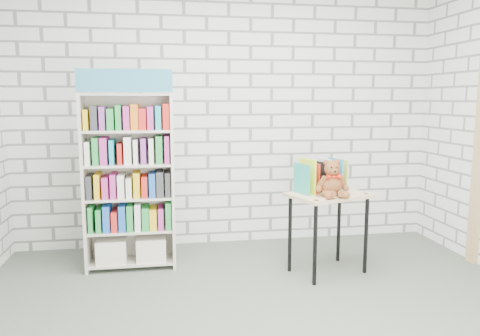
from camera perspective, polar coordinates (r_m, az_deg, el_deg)
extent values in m
plane|color=#4C5648|center=(3.44, 3.72, -18.68)|extent=(4.50, 4.50, 0.00)
cube|color=silver|center=(5.04, -1.34, 6.52)|extent=(4.50, 0.02, 2.80)
cube|color=silver|center=(1.22, 26.18, -0.31)|extent=(4.50, 0.02, 2.80)
cube|color=beige|center=(4.45, -18.37, -1.78)|extent=(0.03, 0.32, 1.62)
cube|color=beige|center=(4.40, -8.22, -1.55)|extent=(0.03, 0.32, 1.62)
cube|color=beige|center=(4.55, -13.21, -1.35)|extent=(0.81, 0.02, 1.62)
cube|color=teal|center=(4.20, -13.89, 10.31)|extent=(0.81, 0.02, 0.20)
cube|color=beige|center=(4.60, -13.00, -11.01)|extent=(0.76, 0.30, 0.02)
cube|color=beige|center=(4.51, -13.13, -7.33)|extent=(0.76, 0.30, 0.02)
cube|color=beige|center=(4.44, -13.26, -3.51)|extent=(0.76, 0.30, 0.02)
cube|color=beige|center=(4.38, -13.40, 0.42)|extent=(0.76, 0.30, 0.02)
cube|color=beige|center=(4.35, -13.54, 4.42)|extent=(0.76, 0.30, 0.02)
cube|color=beige|center=(4.34, -13.68, 8.70)|extent=(0.76, 0.30, 0.02)
cube|color=silver|center=(4.58, -15.34, -9.61)|extent=(0.27, 0.26, 0.22)
cube|color=silver|center=(4.55, -10.75, -9.56)|extent=(0.27, 0.26, 0.22)
cube|color=purple|center=(4.47, -13.19, -5.89)|extent=(0.76, 0.26, 0.22)
cube|color=#333338|center=(4.40, -13.32, -2.01)|extent=(0.76, 0.26, 0.22)
cube|color=red|center=(4.36, -13.46, 1.96)|extent=(0.76, 0.26, 0.22)
cube|color=yellow|center=(4.34, -13.60, 5.99)|extent=(0.76, 0.26, 0.22)
cube|color=tan|center=(4.26, 10.78, -3.26)|extent=(0.80, 0.67, 0.03)
cylinder|color=black|center=(4.03, 9.13, -9.25)|extent=(0.03, 0.03, 0.70)
cylinder|color=black|center=(4.31, 6.10, -8.01)|extent=(0.03, 0.03, 0.70)
cylinder|color=black|center=(4.40, 15.10, -7.93)|extent=(0.03, 0.03, 0.70)
cylinder|color=black|center=(4.66, 11.95, -6.91)|extent=(0.03, 0.03, 0.70)
cylinder|color=black|center=(3.95, 9.29, -3.94)|extent=(0.05, 0.05, 0.01)
cylinder|color=black|center=(4.31, 15.10, -3.08)|extent=(0.05, 0.05, 0.01)
cube|color=teal|center=(4.17, 7.44, -1.22)|extent=(0.08, 0.20, 0.28)
cube|color=yellow|center=(4.21, 8.16, -1.15)|extent=(0.08, 0.20, 0.28)
cube|color=red|center=(4.25, 8.87, -1.07)|extent=(0.08, 0.20, 0.28)
cube|color=black|center=(4.29, 9.56, -1.00)|extent=(0.08, 0.20, 0.28)
cube|color=silver|center=(4.33, 10.24, -0.93)|extent=(0.08, 0.20, 0.28)
cube|color=red|center=(4.37, 10.91, -0.86)|extent=(0.08, 0.20, 0.28)
cube|color=teal|center=(4.41, 11.57, -0.79)|extent=(0.08, 0.20, 0.28)
cube|color=#BCC541|center=(4.46, 12.21, -0.72)|extent=(0.08, 0.20, 0.28)
ellipsoid|color=brown|center=(4.14, 11.08, -2.03)|extent=(0.19, 0.16, 0.19)
sphere|color=brown|center=(4.12, 11.15, -0.07)|extent=(0.13, 0.13, 0.13)
sphere|color=brown|center=(4.10, 10.46, 0.68)|extent=(0.05, 0.05, 0.05)
sphere|color=brown|center=(4.14, 11.76, 0.71)|extent=(0.05, 0.05, 0.05)
sphere|color=brown|center=(4.07, 11.40, -0.44)|extent=(0.05, 0.05, 0.05)
sphere|color=black|center=(4.05, 11.10, 0.06)|extent=(0.02, 0.02, 0.02)
sphere|color=black|center=(4.07, 11.73, 0.07)|extent=(0.02, 0.02, 0.02)
sphere|color=black|center=(4.04, 11.51, -0.43)|extent=(0.02, 0.02, 0.02)
cylinder|color=brown|center=(4.09, 9.92, -1.75)|extent=(0.10, 0.08, 0.13)
cylinder|color=brown|center=(4.15, 12.40, -1.67)|extent=(0.09, 0.08, 0.13)
sphere|color=brown|center=(4.08, 9.60, -2.54)|extent=(0.05, 0.05, 0.05)
sphere|color=brown|center=(4.16, 12.79, -2.42)|extent=(0.05, 0.05, 0.05)
cylinder|color=brown|center=(4.05, 10.77, -3.11)|extent=(0.10, 0.15, 0.08)
cylinder|color=brown|center=(4.09, 12.20, -3.05)|extent=(0.10, 0.15, 0.08)
sphere|color=brown|center=(3.98, 10.76, -3.36)|extent=(0.06, 0.06, 0.06)
sphere|color=brown|center=(4.04, 12.81, -3.27)|extent=(0.06, 0.06, 0.06)
cone|color=red|center=(4.07, 10.95, -1.07)|extent=(0.05, 0.05, 0.05)
cone|color=red|center=(4.09, 11.78, -1.04)|extent=(0.05, 0.05, 0.05)
sphere|color=red|center=(4.08, 11.38, -1.06)|extent=(0.03, 0.03, 0.03)
cube|color=tan|center=(4.93, 27.14, 1.47)|extent=(0.05, 0.12, 2.10)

